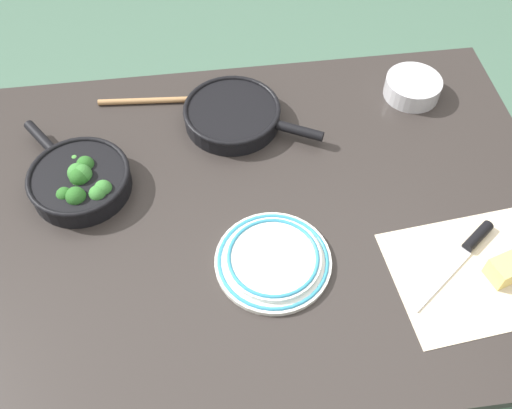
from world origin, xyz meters
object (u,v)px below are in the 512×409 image
prep_bowl_steel (413,87)px  cheese_block (509,268)px  skillet_broccoli (80,180)px  grater_knife (463,252)px  dinner_plate_stack (273,260)px  wooden_spoon (189,99)px  skillet_eggs (233,115)px

prep_bowl_steel → cheese_block: bearing=93.9°
skillet_broccoli → prep_bowl_steel: skillet_broccoli is taller
grater_knife → dinner_plate_stack: size_ratio=0.97×
wooden_spoon → grater_knife: (-0.54, 0.54, 0.00)m
skillet_eggs → grater_knife: bearing=-18.0°
skillet_broccoli → cheese_block: size_ratio=3.24×
wooden_spoon → grater_knife: bearing=-40.2°
cheese_block → grater_knife: bearing=-38.0°
skillet_broccoli → cheese_block: bearing=-146.2°
wooden_spoon → dinner_plate_stack: 0.53m
skillet_eggs → grater_knife: (-0.43, 0.45, -0.02)m
skillet_eggs → cheese_block: size_ratio=3.49×
cheese_block → prep_bowl_steel: prep_bowl_steel is taller
skillet_eggs → prep_bowl_steel: size_ratio=2.32×
wooden_spoon → prep_bowl_steel: bearing=-0.3°
dinner_plate_stack → cheese_block: bearing=169.3°
grater_knife → wooden_spoon: bearing=-81.9°
skillet_broccoli → grater_knife: skillet_broccoli is taller
cheese_block → skillet_eggs: bearing=-45.0°
skillet_eggs → wooden_spoon: (0.11, -0.09, -0.02)m
skillet_eggs → dinner_plate_stack: size_ratio=1.37×
grater_knife → prep_bowl_steel: prep_bowl_steel is taller
grater_knife → prep_bowl_steel: 0.49m
skillet_broccoli → skillet_eggs: bearing=-100.2°
grater_knife → skillet_eggs: bearing=-83.0°
wooden_spoon → prep_bowl_steel: prep_bowl_steel is taller
cheese_block → prep_bowl_steel: bearing=-86.1°
skillet_eggs → dinner_plate_stack: bearing=-56.9°
wooden_spoon → prep_bowl_steel: (-0.58, 0.05, 0.02)m
wooden_spoon → skillet_eggs: bearing=-35.1°
grater_knife → dinner_plate_stack: 0.40m
prep_bowl_steel → dinner_plate_stack: bearing=46.5°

